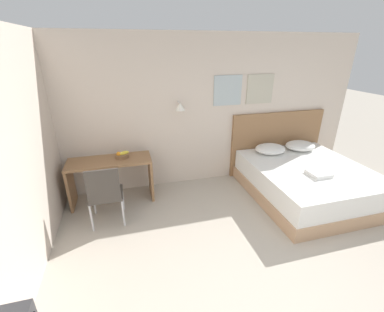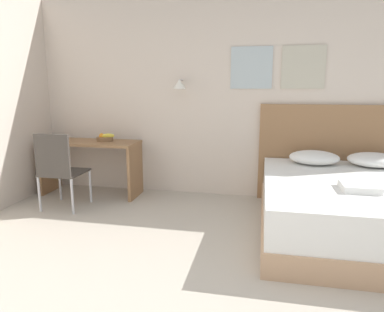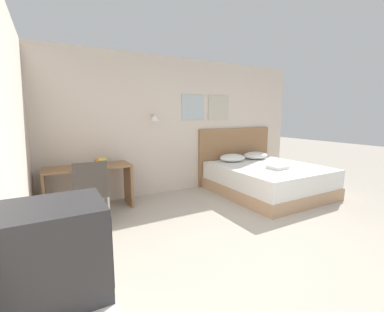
{
  "view_description": "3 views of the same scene",
  "coord_description": "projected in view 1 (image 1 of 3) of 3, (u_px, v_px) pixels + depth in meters",
  "views": [
    {
      "loc": [
        -1.46,
        -1.42,
        2.42
      ],
      "look_at": [
        -0.6,
        1.78,
        1.0
      ],
      "focal_mm": 24.0,
      "sensor_mm": 36.0,
      "label": 1
    },
    {
      "loc": [
        0.51,
        -1.66,
        1.47
      ],
      "look_at": [
        -0.27,
        2.13,
        0.68
      ],
      "focal_mm": 32.0,
      "sensor_mm": 36.0,
      "label": 2
    },
    {
      "loc": [
        -2.27,
        -1.79,
        1.56
      ],
      "look_at": [
        -0.22,
        1.89,
        0.88
      ],
      "focal_mm": 24.0,
      "sensor_mm": 36.0,
      "label": 3
    }
  ],
  "objects": [
    {
      "name": "pillow_right",
      "position": [
        300.0,
        146.0,
        4.98
      ],
      "size": [
        0.57,
        0.47,
        0.16
      ],
      "color": "white",
      "rests_on": "bed"
    },
    {
      "name": "fruit_bowl",
      "position": [
        122.0,
        155.0,
        4.18
      ],
      "size": [
        0.24,
        0.22,
        0.11
      ],
      "color": "brown",
      "rests_on": "desk"
    },
    {
      "name": "bed",
      "position": [
        307.0,
        181.0,
        4.41
      ],
      "size": [
        1.83,
        2.01,
        0.56
      ],
      "color": "tan",
      "rests_on": "ground_plane"
    },
    {
      "name": "ground_plane",
      "position": [
        296.0,
        309.0,
        2.57
      ],
      "size": [
        24.0,
        24.0,
        0.0
      ],
      "primitive_type": "plane",
      "color": "#B2A899"
    },
    {
      "name": "folded_towel_near_foot",
      "position": [
        319.0,
        173.0,
        4.0
      ],
      "size": [
        0.31,
        0.29,
        0.06
      ],
      "color": "white",
      "rests_on": "bed"
    },
    {
      "name": "wall_back",
      "position": [
        208.0,
        112.0,
        4.62
      ],
      "size": [
        5.89,
        0.31,
        2.65
      ],
      "color": "beige",
      "rests_on": "ground_plane"
    },
    {
      "name": "desk_chair",
      "position": [
        105.0,
        192.0,
        3.58
      ],
      "size": [
        0.47,
        0.47,
        0.94
      ],
      "color": "#3D3833",
      "rests_on": "ground_plane"
    },
    {
      "name": "headboard",
      "position": [
        276.0,
        142.0,
        5.19
      ],
      "size": [
        1.95,
        0.06,
        1.25
      ],
      "color": "#8E6642",
      "rests_on": "ground_plane"
    },
    {
      "name": "desk",
      "position": [
        111.0,
        172.0,
        4.19
      ],
      "size": [
        1.32,
        0.52,
        0.74
      ],
      "color": "#8E6642",
      "rests_on": "ground_plane"
    },
    {
      "name": "pillow_left",
      "position": [
        270.0,
        149.0,
        4.83
      ],
      "size": [
        0.57,
        0.47,
        0.16
      ],
      "color": "white",
      "rests_on": "bed"
    }
  ]
}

